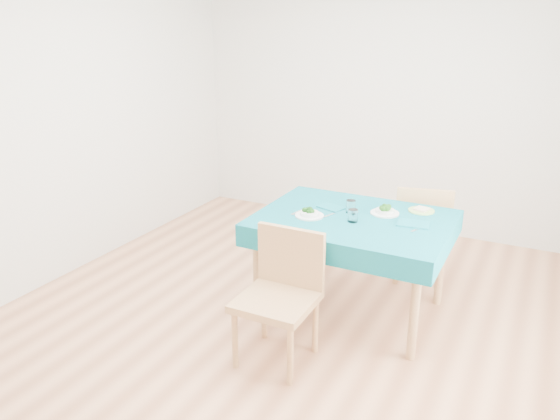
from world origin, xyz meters
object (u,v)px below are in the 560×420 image
at_px(table, 351,265).
at_px(bowl_far, 385,210).
at_px(bowl_near, 309,212).
at_px(side_plate, 421,211).
at_px(chair_near, 276,279).
at_px(chair_far, 422,217).

bearing_deg(table, bowl_far, 44.20).
bearing_deg(bowl_far, bowl_near, -147.35).
bearing_deg(side_plate, chair_near, -117.55).
bearing_deg(side_plate, chair_far, 100.27).
bearing_deg(bowl_near, bowl_far, 32.65).
height_order(table, bowl_near, bowl_near).
bearing_deg(table, chair_far, 68.55).
bearing_deg(chair_far, side_plate, 86.00).
bearing_deg(chair_far, table, 54.28).
height_order(chair_near, side_plate, chair_near).
height_order(bowl_near, side_plate, bowl_near).
height_order(chair_near, bowl_far, chair_near).
height_order(table, bowl_far, bowl_far).
xyz_separation_m(chair_far, bowl_far, (-0.14, -0.64, 0.24)).
distance_m(chair_far, side_plate, 0.51).
bearing_deg(bowl_near, table, 23.70).
bearing_deg(chair_near, bowl_near, 96.66).
xyz_separation_m(table, chair_near, (-0.21, -0.82, 0.20)).
xyz_separation_m(chair_far, side_plate, (0.08, -0.46, 0.21)).
bearing_deg(bowl_far, side_plate, 38.69).
height_order(chair_near, bowl_near, chair_near).
distance_m(table, chair_far, 0.89).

